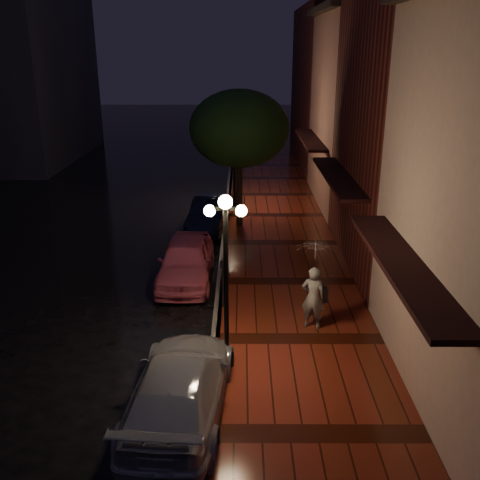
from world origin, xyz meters
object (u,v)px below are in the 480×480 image
(street_tree, at_px, (239,131))
(navy_car, at_px, (210,213))
(pink_car, at_px, (186,260))
(woman_with_umbrella, at_px, (315,272))
(silver_car, at_px, (180,388))
(parking_meter, at_px, (223,279))
(streetlamp_near, at_px, (226,273))
(streetlamp_far, at_px, (234,157))

(street_tree, relative_size, navy_car, 1.39)
(pink_car, height_order, woman_with_umbrella, woman_with_umbrella)
(silver_car, relative_size, parking_meter, 3.25)
(navy_car, bearing_deg, silver_car, -82.54)
(pink_car, bearing_deg, streetlamp_near, -73.74)
(street_tree, relative_size, silver_car, 1.19)
(street_tree, xyz_separation_m, silver_car, (-1.21, -12.74, -3.54))
(pink_car, bearing_deg, streetlamp_far, 80.46)
(streetlamp_near, xyz_separation_m, woman_with_umbrella, (2.33, 1.91, -0.79))
(street_tree, bearing_deg, silver_car, -95.42)
(parking_meter, bearing_deg, navy_car, 109.74)
(streetlamp_far, distance_m, street_tree, 3.44)
(streetlamp_near, relative_size, parking_meter, 2.88)
(silver_car, bearing_deg, streetlamp_far, -89.23)
(streetlamp_far, relative_size, parking_meter, 2.88)
(streetlamp_far, relative_size, silver_car, 0.89)
(streetlamp_far, xyz_separation_m, parking_meter, (-0.20, -10.86, -1.54))
(parking_meter, bearing_deg, woman_with_umbrella, -12.36)
(navy_car, relative_size, silver_car, 0.86)
(streetlamp_far, height_order, street_tree, street_tree)
(streetlamp_near, distance_m, pink_car, 5.89)
(streetlamp_near, relative_size, streetlamp_far, 1.00)
(streetlamp_near, relative_size, street_tree, 0.74)
(silver_car, bearing_deg, pink_car, -81.20)
(streetlamp_near, distance_m, parking_meter, 3.51)
(woman_with_umbrella, bearing_deg, silver_car, 68.58)
(woman_with_umbrella, height_order, parking_meter, woman_with_umbrella)
(pink_car, bearing_deg, street_tree, 72.87)
(navy_car, bearing_deg, woman_with_umbrella, -62.58)
(pink_car, distance_m, woman_with_umbrella, 5.29)
(navy_car, bearing_deg, parking_meter, -76.86)
(streetlamp_far, xyz_separation_m, silver_car, (-0.95, -15.75, -1.89))
(pink_car, distance_m, navy_car, 5.62)
(streetlamp_near, relative_size, pink_car, 0.99)
(pink_car, bearing_deg, woman_with_umbrella, -41.58)
(pink_car, xyz_separation_m, navy_car, (0.49, 5.59, -0.05))
(silver_car, bearing_deg, streetlamp_near, -114.29)
(street_tree, height_order, pink_car, street_tree)
(navy_car, xyz_separation_m, woman_with_umbrella, (3.36, -9.07, 1.12))
(streetlamp_far, height_order, silver_car, streetlamp_far)
(street_tree, height_order, woman_with_umbrella, street_tree)
(street_tree, xyz_separation_m, navy_car, (-1.29, -0.02, -3.56))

